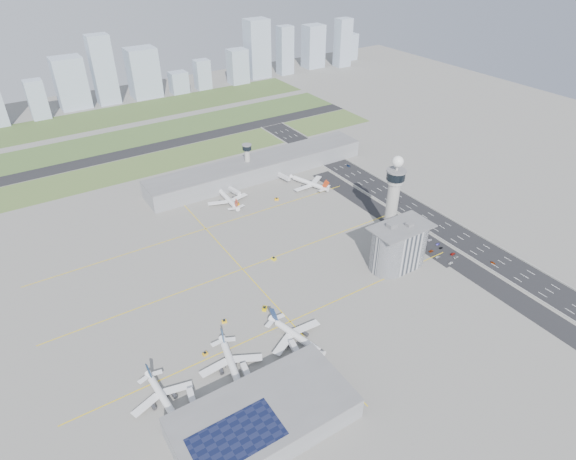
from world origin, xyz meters
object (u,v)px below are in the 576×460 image
airplane_near_a (162,395)px  car_hw_4 (300,148)px  tug_1 (224,321)px  car_hw_0 (493,263)px  jet_bridge_near_0 (196,414)px  car_lot_2 (431,251)px  car_lot_8 (441,248)px  tug_0 (205,354)px  tug_4 (238,204)px  car_lot_5 (412,239)px  car_lot_3 (424,248)px  tug_2 (265,308)px  car_hw_1 (400,202)px  car_lot_9 (438,244)px  car_lot_4 (415,242)px  car_hw_2 (348,166)px  jet_bridge_near_1 (252,386)px  airplane_far_a (227,196)px  secondary_tower (247,158)px  airplane_near_c (297,333)px  jet_bridge_far_0 (230,190)px  car_lot_10 (430,240)px  car_lot_7 (453,254)px  car_lot_0 (451,263)px  car_lot_11 (420,234)px  jet_bridge_near_2 (301,362)px  control_tower (393,194)px  tug_3 (274,259)px  jet_bridge_far_1 (279,176)px  tug_5 (277,199)px  car_lot_6 (456,257)px  airplane_near_b (231,361)px  car_lot_1 (438,257)px

airplane_near_a → car_hw_4: size_ratio=10.20×
tug_1 → car_hw_0: size_ratio=0.91×
jet_bridge_near_0 → car_lot_2: jet_bridge_near_0 is taller
car_lot_8 → jet_bridge_near_0: bearing=101.1°
tug_0 → tug_4: size_ratio=0.85×
car_lot_5 → car_lot_3: bearing=170.6°
tug_2 → car_hw_1: (161.74, 52.30, -0.52)m
tug_1 → tug_4: 138.83m
car_lot_9 → tug_0: bearing=82.5°
car_lot_4 → car_hw_2: size_ratio=0.82×
jet_bridge_near_0 → car_lot_9: size_ratio=3.95×
tug_1 → car_lot_3: (155.35, -9.29, -0.28)m
jet_bridge_near_1 → car_lot_9: bearing=-67.3°
airplane_far_a → secondary_tower: bearing=-46.3°
airplane_far_a → car_lot_5: 153.20m
airplane_near_c → car_lot_9: size_ratio=11.88×
jet_bridge_far_0 → car_lot_10: bearing=21.9°
secondary_tower → jet_bridge_near_0: secondary_tower is taller
car_lot_7 → tug_0: bearing=84.7°
secondary_tower → car_lot_3: bearing=-72.8°
car_lot_7 → car_hw_2: bearing=-12.9°
car_lot_0 → car_lot_3: car_lot_0 is taller
airplane_far_a → car_lot_11: bearing=-138.1°
car_lot_7 → jet_bridge_near_2: bearing=97.3°
tug_4 → car_hw_4: bearing=45.4°
control_tower → airplane_near_a: control_tower is taller
control_tower → car_hw_4: (34.86, 170.28, -34.41)m
tug_0 → tug_3: 93.87m
car_lot_3 → tug_1: bearing=91.0°
control_tower → tug_1: control_tower is taller
airplane_near_a → tug_2: 81.58m
jet_bridge_near_1 → jet_bridge_far_1: same height
tug_2 → car_lot_0: size_ratio=0.97×
jet_bridge_near_1 → tug_5: (112.46, 159.99, -1.89)m
car_lot_11 → tug_3: bearing=68.9°
secondary_tower → car_lot_4: size_ratio=8.51×
car_lot_8 → car_hw_4: bearing=-2.7°
car_lot_9 → car_lot_6: bearing=166.3°
tug_2 → car_lot_9: tug_2 is taller
jet_bridge_far_1 → car_hw_4: size_ratio=3.79×
airplane_near_c → airplane_near_b: bearing=-105.9°
control_tower → tug_3: control_tower is taller
tug_3 → car_lot_10: bearing=-41.0°
airplane_near_b → tug_4: 174.00m
tug_1 → car_lot_1: (155.14, -22.61, -0.26)m
car_lot_3 → car_hw_4: bearing=-2.7°
jet_bridge_near_1 → car_lot_10: 182.27m
car_hw_0 → airplane_far_a: bearing=119.1°
tug_1 → car_lot_0: bearing=93.4°
airplane_near_b → car_lot_4: size_ratio=10.84×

